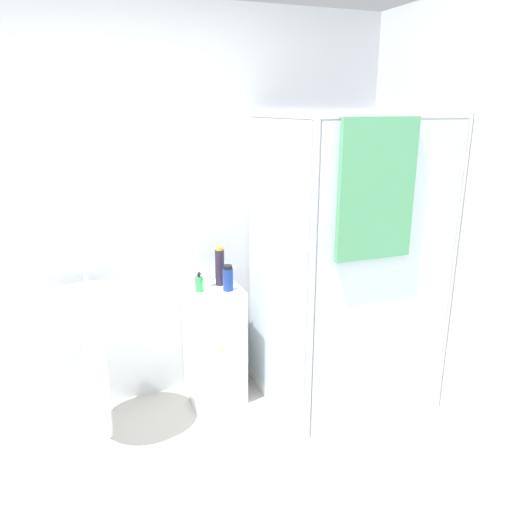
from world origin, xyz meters
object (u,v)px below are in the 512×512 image
sink (91,325)px  lotion_bottle_white (208,277)px  shampoo_bottle_blue (228,278)px  shampoo_bottle_tall_black (220,266)px  soap_dispenser (199,284)px

sink → lotion_bottle_white: 0.78m
sink → shampoo_bottle_blue: sink is taller
sink → shampoo_bottle_blue: (0.84, 0.11, 0.14)m
shampoo_bottle_tall_black → lotion_bottle_white: bearing=-179.1°
sink → lotion_bottle_white: bearing=17.0°
sink → lotion_bottle_white: (0.74, 0.23, 0.12)m
shampoo_bottle_tall_black → lotion_bottle_white: (-0.08, -0.00, -0.06)m
soap_dispenser → shampoo_bottle_blue: shampoo_bottle_blue is taller
shampoo_bottle_tall_black → lotion_bottle_white: size_ratio=1.70×
lotion_bottle_white → shampoo_bottle_blue: bearing=-49.5°
sink → shampoo_bottle_blue: bearing=7.4°
shampoo_bottle_blue → sink: bearing=-172.6°
soap_dispenser → lotion_bottle_white: bearing=43.3°
soap_dispenser → shampoo_bottle_tall_black: 0.19m
soap_dispenser → shampoo_bottle_blue: (0.18, -0.05, 0.03)m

